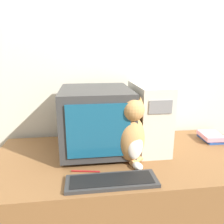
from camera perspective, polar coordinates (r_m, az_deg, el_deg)
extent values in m
cube|color=beige|center=(1.72, 1.15, 10.90)|extent=(7.00, 0.05, 2.50)
cube|color=brown|center=(1.62, 3.59, -23.17)|extent=(1.67, 0.77, 0.75)
cube|color=#333333|center=(1.49, -4.05, -9.30)|extent=(0.31, 0.28, 0.02)
cube|color=#333333|center=(1.42, -4.21, -1.65)|extent=(0.44, 0.47, 0.39)
cube|color=navy|center=(1.19, -3.49, -5.03)|extent=(0.35, 0.01, 0.30)
cube|color=beige|center=(1.50, 9.41, -1.03)|extent=(0.20, 0.45, 0.43)
cube|color=slate|center=(1.26, 12.59, 1.27)|extent=(0.14, 0.01, 0.08)
cube|color=#2D2D2D|center=(1.15, -0.04, -17.63)|extent=(0.46, 0.15, 0.02)
cube|color=black|center=(1.14, -0.04, -17.19)|extent=(0.41, 0.12, 0.00)
ellipsoid|color=#B7844C|center=(1.29, 4.65, -6.88)|extent=(0.22, 0.22, 0.29)
ellipsoid|color=beige|center=(1.25, 6.05, -8.86)|extent=(0.11, 0.07, 0.16)
sphere|color=#B7844C|center=(1.21, 5.51, 0.60)|extent=(0.16, 0.16, 0.13)
cone|color=#B7844C|center=(1.18, 4.30, 2.83)|extent=(0.03, 0.03, 0.04)
cone|color=#B7844C|center=(1.22, 7.44, 3.11)|extent=(0.03, 0.03, 0.04)
ellipsoid|color=beige|center=(1.27, 6.70, -13.83)|extent=(0.07, 0.09, 0.04)
cylinder|color=#B7844C|center=(1.37, 7.90, -11.61)|extent=(0.19, 0.16, 0.03)
cube|color=#234793|center=(1.80, 24.26, -6.35)|extent=(0.11, 0.18, 0.02)
cube|color=pink|center=(1.79, 24.49, -5.62)|extent=(0.16, 0.19, 0.03)
cylinder|color=maroon|center=(1.25, -6.88, -15.11)|extent=(0.16, 0.04, 0.01)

